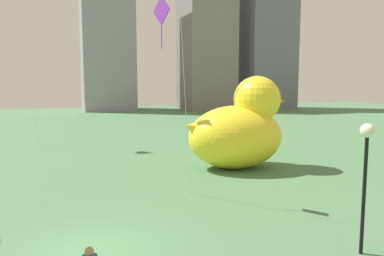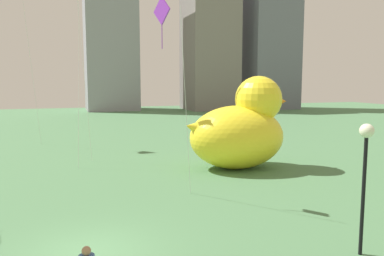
% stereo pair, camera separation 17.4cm
% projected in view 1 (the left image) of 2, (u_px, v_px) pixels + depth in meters
% --- Properties ---
extents(ground_plane, '(140.00, 140.00, 0.00)m').
position_uv_depth(ground_plane, '(90.00, 253.00, 12.86)').
color(ground_plane, '#4B784E').
extents(giant_inflatable_duck, '(7.13, 4.58, 5.91)m').
position_uv_depth(giant_inflatable_duck, '(239.00, 129.00, 25.04)').
color(giant_inflatable_duck, yellow).
rests_on(giant_inflatable_duck, ground).
extents(lamppost, '(0.46, 0.46, 4.30)m').
position_uv_depth(lamppost, '(366.00, 155.00, 12.42)').
color(lamppost, black).
rests_on(lamppost, ground).
extents(city_skyline, '(39.40, 14.59, 30.99)m').
position_uv_depth(city_skyline, '(186.00, 36.00, 73.81)').
color(city_skyline, gray).
rests_on(city_skyline, ground).
extents(kite_purple, '(1.77, 2.13, 9.42)m').
position_uv_depth(kite_purple, '(163.00, 18.00, 17.74)').
color(kite_purple, silver).
rests_on(kite_purple, ground).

